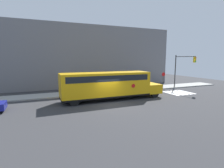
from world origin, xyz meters
The scene contains 7 objects.
ground_plane centered at (0.00, 0.00, 0.00)m, with size 60.00×60.00×0.00m, color #333335.
sidewalk_strip centered at (0.00, 6.50, 0.07)m, with size 44.00×3.00×0.15m.
building_backdrop centered at (0.00, 13.00, 5.01)m, with size 32.00×4.00×10.03m.
crosswalk_stripes centered at (10.99, 2.00, 0.00)m, with size 3.30×3.20×0.01m.
school_bus centered at (0.53, 1.80, 1.80)m, with size 11.88×2.57×3.13m.
stop_sign centered at (11.03, 5.41, 1.65)m, with size 0.60×0.10×2.57m.
traffic_light centered at (13.45, 4.24, 3.51)m, with size 0.28×3.91×5.22m.
Camera 1 is at (-6.67, -16.30, 4.62)m, focal length 28.00 mm.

